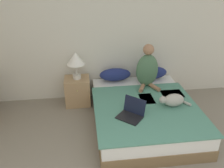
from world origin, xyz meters
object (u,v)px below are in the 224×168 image
at_px(bed, 143,113).
at_px(nightstand, 78,91).
at_px(pillow_far, 152,73).
at_px(person_sitting, 147,69).
at_px(laptop_open, 131,113).
at_px(cat_tabby, 173,100).
at_px(table_lamp, 76,60).
at_px(pillow_near, 115,75).

relative_size(bed, nightstand, 3.80).
bearing_deg(pillow_far, person_sitting, -121.53).
bearing_deg(person_sitting, laptop_open, -116.62).
distance_m(cat_tabby, table_lamp, 1.79).
bearing_deg(pillow_near, cat_tabby, -52.97).
bearing_deg(table_lamp, nightstand, -167.64).
height_order(bed, table_lamp, table_lamp).
xyz_separation_m(pillow_near, cat_tabby, (0.76, -1.01, -0.02)).
xyz_separation_m(person_sitting, laptop_open, (-0.46, -0.93, -0.28)).
height_order(cat_tabby, table_lamp, table_lamp).
relative_size(laptop_open, table_lamp, 0.90).
xyz_separation_m(pillow_far, table_lamp, (-1.42, -0.05, 0.35)).
bearing_deg(person_sitting, table_lamp, 169.37).
xyz_separation_m(person_sitting, cat_tabby, (0.23, -0.72, -0.23)).
xyz_separation_m(person_sitting, nightstand, (-1.25, 0.23, -0.48)).
height_order(pillow_far, table_lamp, table_lamp).
bearing_deg(pillow_near, laptop_open, -86.90).
distance_m(pillow_near, nightstand, 0.77).
xyz_separation_m(pillow_near, laptop_open, (0.07, -1.21, -0.07)).
relative_size(bed, pillow_near, 3.37).
height_order(bed, pillow_near, pillow_near).
bearing_deg(table_lamp, person_sitting, -10.63).
xyz_separation_m(bed, laptop_open, (-0.29, -0.37, 0.26)).
bearing_deg(pillow_near, bed, -67.35).
distance_m(person_sitting, nightstand, 1.36).
bearing_deg(bed, table_lamp, 143.30).
bearing_deg(bed, pillow_far, 67.40).
xyz_separation_m(cat_tabby, nightstand, (-1.48, 0.95, -0.25)).
bearing_deg(nightstand, person_sitting, -10.50).
bearing_deg(cat_tabby, pillow_near, -57.44).
bearing_deg(laptop_open, cat_tabby, 57.50).
bearing_deg(laptop_open, person_sitting, 104.40).
height_order(pillow_far, nightstand, pillow_far).
relative_size(bed, pillow_far, 3.37).
bearing_deg(person_sitting, nightstand, 169.50).
xyz_separation_m(pillow_near, nightstand, (-0.72, -0.06, -0.27)).
bearing_deg(pillow_near, nightstand, -175.59).
height_order(pillow_far, cat_tabby, pillow_far).
height_order(bed, nightstand, nightstand).
height_order(cat_tabby, laptop_open, laptop_open).
distance_m(pillow_near, table_lamp, 0.80).
height_order(bed, laptop_open, laptop_open).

